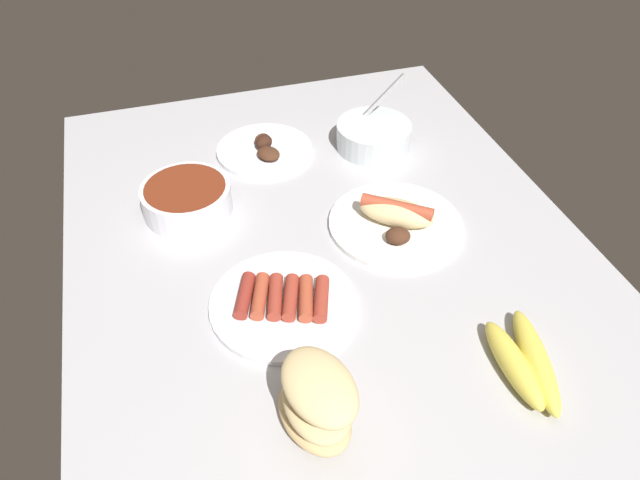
# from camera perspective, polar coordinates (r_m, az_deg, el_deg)

# --- Properties ---
(ground_plane) EXTENTS (1.20, 0.90, 0.03)m
(ground_plane) POSITION_cam_1_polar(r_m,az_deg,el_deg) (1.09, 0.86, -1.22)
(ground_plane) COLOR #B2B2B7
(plate_grilled_meat) EXTENTS (0.20, 0.20, 0.04)m
(plate_grilled_meat) POSITION_cam_1_polar(r_m,az_deg,el_deg) (1.31, -5.19, 8.42)
(plate_grilled_meat) COLOR white
(plate_grilled_meat) RESTS_ON ground_plane
(plate_hotdog_assembled) EXTENTS (0.24, 0.24, 0.06)m
(plate_hotdog_assembled) POSITION_cam_1_polar(r_m,az_deg,el_deg) (1.12, 7.09, 1.93)
(plate_hotdog_assembled) COLOR white
(plate_hotdog_assembled) RESTS_ON ground_plane
(plate_sausages) EXTENTS (0.24, 0.24, 0.03)m
(plate_sausages) POSITION_cam_1_polar(r_m,az_deg,el_deg) (0.97, -3.45, -5.78)
(plate_sausages) COLOR white
(plate_sausages) RESTS_ON ground_plane
(bowl_chili) EXTENTS (0.17, 0.17, 0.06)m
(bowl_chili) POSITION_cam_1_polar(r_m,az_deg,el_deg) (1.16, -12.34, 3.86)
(bowl_chili) COLOR white
(bowl_chili) RESTS_ON ground_plane
(banana_bunch) EXTENTS (0.19, 0.10, 0.04)m
(banana_bunch) POSITION_cam_1_polar(r_m,az_deg,el_deg) (0.93, 18.59, -10.74)
(banana_bunch) COLOR #E5D14C
(banana_bunch) RESTS_ON ground_plane
(bowl_coleslaw) EXTENTS (0.16, 0.16, 0.15)m
(bowl_coleslaw) POSITION_cam_1_polar(r_m,az_deg,el_deg) (1.32, 5.04, 9.79)
(bowl_coleslaw) COLOR silver
(bowl_coleslaw) RESTS_ON ground_plane
(bread_stack) EXTENTS (0.15, 0.11, 0.11)m
(bread_stack) POSITION_cam_1_polar(r_m,az_deg,el_deg) (0.81, -0.29, -14.77)
(bread_stack) COLOR #DBB77A
(bread_stack) RESTS_ON ground_plane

